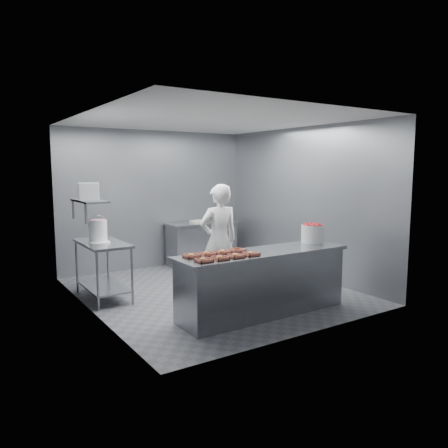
{
  "coord_description": "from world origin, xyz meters",
  "views": [
    {
      "loc": [
        -3.72,
        -6.04,
        2.05
      ],
      "look_at": [
        0.1,
        -0.2,
        1.15
      ],
      "focal_mm": 35.0,
      "sensor_mm": 36.0,
      "label": 1
    }
  ],
  "objects_px": {
    "tray_7": "(237,250)",
    "strawberry_tub": "(312,233)",
    "service_counter": "(263,282)",
    "prep_table": "(103,261)",
    "tray_3": "(251,254)",
    "tray_5": "(207,254)",
    "tray_6": "(223,252)",
    "appliance": "(89,191)",
    "glaze_bucket": "(98,231)",
    "tray_4": "(191,256)",
    "tray_0": "(204,260)",
    "worker": "(219,241)",
    "back_counter": "(202,243)",
    "tray_2": "(236,256)",
    "tray_1": "(220,258)"
  },
  "relations": [
    {
      "from": "tray_7",
      "to": "strawberry_tub",
      "type": "xyz_separation_m",
      "value": [
        1.41,
        -0.01,
        0.13
      ]
    },
    {
      "from": "service_counter",
      "to": "prep_table",
      "type": "relative_size",
      "value": 2.17
    },
    {
      "from": "service_counter",
      "to": "tray_7",
      "type": "xyz_separation_m",
      "value": [
        -0.33,
        0.16,
        0.47
      ]
    },
    {
      "from": "tray_3",
      "to": "service_counter",
      "type": "bearing_deg",
      "value": 24.94
    },
    {
      "from": "tray_5",
      "to": "strawberry_tub",
      "type": "xyz_separation_m",
      "value": [
        1.9,
        -0.01,
        0.13
      ]
    },
    {
      "from": "prep_table",
      "to": "tray_7",
      "type": "distance_m",
      "value": 2.25
    },
    {
      "from": "tray_6",
      "to": "strawberry_tub",
      "type": "distance_m",
      "value": 1.66
    },
    {
      "from": "tray_7",
      "to": "appliance",
      "type": "xyz_separation_m",
      "value": [
        -1.49,
        1.82,
        0.77
      ]
    },
    {
      "from": "prep_table",
      "to": "tray_5",
      "type": "distance_m",
      "value": 2.0
    },
    {
      "from": "prep_table",
      "to": "glaze_bucket",
      "type": "distance_m",
      "value": 0.49
    },
    {
      "from": "prep_table",
      "to": "tray_4",
      "type": "height_order",
      "value": "tray_4"
    },
    {
      "from": "tray_6",
      "to": "tray_5",
      "type": "bearing_deg",
      "value": 180.0
    },
    {
      "from": "tray_7",
      "to": "appliance",
      "type": "height_order",
      "value": "appliance"
    },
    {
      "from": "tray_0",
      "to": "tray_4",
      "type": "distance_m",
      "value": 0.31
    },
    {
      "from": "tray_0",
      "to": "appliance",
      "type": "xyz_separation_m",
      "value": [
        -0.76,
        2.13,
        0.77
      ]
    },
    {
      "from": "worker",
      "to": "glaze_bucket",
      "type": "height_order",
      "value": "worker"
    },
    {
      "from": "back_counter",
      "to": "strawberry_tub",
      "type": "height_order",
      "value": "strawberry_tub"
    },
    {
      "from": "back_counter",
      "to": "worker",
      "type": "xyz_separation_m",
      "value": [
        -0.94,
        -2.16,
        0.44
      ]
    },
    {
      "from": "back_counter",
      "to": "tray_2",
      "type": "distance_m",
      "value": 3.74
    },
    {
      "from": "back_counter",
      "to": "tray_1",
      "type": "relative_size",
      "value": 8.01
    },
    {
      "from": "tray_0",
      "to": "tray_1",
      "type": "bearing_deg",
      "value": 0.0
    },
    {
      "from": "tray_1",
      "to": "worker",
      "type": "relative_size",
      "value": 0.1
    },
    {
      "from": "tray_4",
      "to": "glaze_bucket",
      "type": "xyz_separation_m",
      "value": [
        -0.64,
        1.81,
        0.16
      ]
    },
    {
      "from": "tray_2",
      "to": "tray_5",
      "type": "xyz_separation_m",
      "value": [
        -0.24,
        0.31,
        0.0
      ]
    },
    {
      "from": "service_counter",
      "to": "tray_3",
      "type": "distance_m",
      "value": 0.6
    },
    {
      "from": "tray_4",
      "to": "tray_2",
      "type": "bearing_deg",
      "value": -33.17
    },
    {
      "from": "tray_1",
      "to": "tray_4",
      "type": "xyz_separation_m",
      "value": [
        -0.24,
        0.31,
        0.0
      ]
    },
    {
      "from": "tray_4",
      "to": "appliance",
      "type": "relative_size",
      "value": 0.55
    },
    {
      "from": "prep_table",
      "to": "glaze_bucket",
      "type": "height_order",
      "value": "glaze_bucket"
    },
    {
      "from": "service_counter",
      "to": "tray_0",
      "type": "relative_size",
      "value": 13.88
    },
    {
      "from": "tray_1",
      "to": "tray_4",
      "type": "distance_m",
      "value": 0.39
    },
    {
      "from": "tray_1",
      "to": "strawberry_tub",
      "type": "distance_m",
      "value": 1.93
    },
    {
      "from": "back_counter",
      "to": "tray_3",
      "type": "bearing_deg",
      "value": -109.96
    },
    {
      "from": "back_counter",
      "to": "tray_7",
      "type": "distance_m",
      "value": 3.36
    },
    {
      "from": "tray_5",
      "to": "appliance",
      "type": "relative_size",
      "value": 0.55
    },
    {
      "from": "strawberry_tub",
      "to": "tray_3",
      "type": "bearing_deg",
      "value": -167.78
    },
    {
      "from": "tray_2",
      "to": "tray_6",
      "type": "height_order",
      "value": "same"
    },
    {
      "from": "strawberry_tub",
      "to": "tray_1",
      "type": "bearing_deg",
      "value": -170.81
    },
    {
      "from": "back_counter",
      "to": "glaze_bucket",
      "type": "bearing_deg",
      "value": -153.76
    },
    {
      "from": "service_counter",
      "to": "tray_5",
      "type": "relative_size",
      "value": 13.88
    },
    {
      "from": "strawberry_tub",
      "to": "glaze_bucket",
      "type": "height_order",
      "value": "glaze_bucket"
    },
    {
      "from": "tray_7",
      "to": "tray_5",
      "type": "bearing_deg",
      "value": -180.0
    },
    {
      "from": "service_counter",
      "to": "tray_7",
      "type": "height_order",
      "value": "tray_7"
    },
    {
      "from": "tray_1",
      "to": "tray_5",
      "type": "distance_m",
      "value": 0.31
    },
    {
      "from": "tray_7",
      "to": "appliance",
      "type": "bearing_deg",
      "value": 129.3
    },
    {
      "from": "tray_4",
      "to": "tray_5",
      "type": "relative_size",
      "value": 1.0
    },
    {
      "from": "service_counter",
      "to": "tray_1",
      "type": "bearing_deg",
      "value": -169.14
    },
    {
      "from": "back_counter",
      "to": "tray_0",
      "type": "distance_m",
      "value": 3.96
    },
    {
      "from": "service_counter",
      "to": "prep_table",
      "type": "distance_m",
      "value": 2.56
    },
    {
      "from": "prep_table",
      "to": "tray_4",
      "type": "distance_m",
      "value": 1.92
    }
  ]
}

